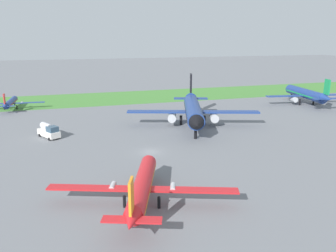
% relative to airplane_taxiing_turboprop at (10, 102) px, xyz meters
% --- Properties ---
extents(ground_plane, '(600.00, 600.00, 0.00)m').
position_rel_airplane_taxiing_turboprop_xyz_m(ground_plane, '(33.14, -52.69, -2.27)').
color(ground_plane, slate).
extents(grass_taxiway_strip, '(360.00, 28.00, 0.08)m').
position_rel_airplane_taxiing_turboprop_xyz_m(grass_taxiway_strip, '(33.14, 10.78, -2.23)').
color(grass_taxiway_strip, '#478438').
rests_on(grass_taxiway_strip, ground_plane).
extents(airplane_taxiing_turboprop, '(20.75, 17.77, 6.21)m').
position_rel_airplane_taxiing_turboprop_xyz_m(airplane_taxiing_turboprop, '(0.00, 0.00, 0.00)').
color(airplane_taxiing_turboprop, navy).
rests_on(airplane_taxiing_turboprop, ground_plane).
extents(airplane_midfield_jet, '(33.27, 32.95, 12.09)m').
position_rel_airplane_taxiing_turboprop_xyz_m(airplane_midfield_jet, '(48.59, -36.01, 2.08)').
color(airplane_midfield_jet, navy).
rests_on(airplane_midfield_jet, ground_plane).
extents(airplane_foreground_turboprop, '(25.29, 21.89, 7.87)m').
position_rel_airplane_taxiing_turboprop_xyz_m(airplane_foreground_turboprop, '(26.82, -73.91, 0.60)').
color(airplane_foreground_turboprop, red).
rests_on(airplane_foreground_turboprop, ground_plane).
extents(airplane_parked_jet_far, '(28.21, 27.76, 9.99)m').
position_rel_airplane_taxiing_turboprop_xyz_m(airplane_parked_jet_far, '(95.82, -20.07, 1.32)').
color(airplane_parked_jet_far, navy).
rests_on(airplane_parked_jet_far, ground_plane).
extents(fuel_truck_near_gate, '(5.36, 6.82, 3.29)m').
position_rel_airplane_taxiing_turboprop_xyz_m(fuel_truck_near_gate, '(13.10, -36.27, -0.69)').
color(fuel_truck_near_gate, white).
rests_on(fuel_truck_near_gate, ground_plane).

